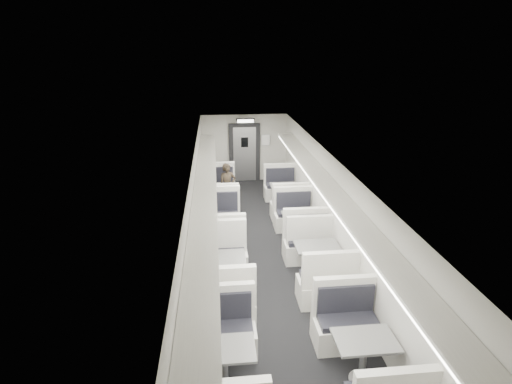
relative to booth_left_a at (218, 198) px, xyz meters
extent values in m
cube|color=black|center=(1.00, -3.21, -0.46)|extent=(3.00, 12.00, 0.12)
cube|color=white|center=(1.00, -3.21, 2.06)|extent=(3.00, 12.00, 0.12)
cube|color=beige|center=(1.00, 2.85, 0.80)|extent=(3.00, 0.12, 2.40)
cube|color=beige|center=(-0.56, -3.21, 0.80)|extent=(0.12, 12.00, 2.40)
cube|color=beige|center=(2.56, -3.21, 0.80)|extent=(0.12, 12.00, 2.40)
cube|color=white|center=(0.00, -0.82, -0.17)|extent=(1.11, 0.62, 0.47)
cube|color=black|center=(0.00, -0.79, 0.12)|extent=(0.99, 0.49, 0.10)
cube|color=white|center=(0.00, -1.04, 0.44)|extent=(1.11, 0.13, 0.73)
cube|color=white|center=(0.00, 0.82, -0.17)|extent=(1.11, 0.62, 0.47)
cube|color=black|center=(0.00, 0.79, 0.12)|extent=(0.99, 0.49, 0.10)
cube|color=white|center=(0.00, 1.04, 0.44)|extent=(1.11, 0.13, 0.73)
cylinder|color=#B4B4B6|center=(0.00, 0.00, -0.04)|extent=(0.10, 0.10, 0.72)
cylinder|color=#B4B4B6|center=(0.00, 0.00, -0.39)|extent=(0.38, 0.38, 0.03)
cube|color=slate|center=(0.00, 0.00, 0.36)|extent=(0.92, 0.63, 0.04)
cube|color=white|center=(0.00, -3.19, -0.16)|extent=(1.13, 0.63, 0.48)
cube|color=black|center=(0.00, -3.16, 0.13)|extent=(1.01, 0.50, 0.11)
cube|color=white|center=(0.00, -3.42, 0.45)|extent=(1.13, 0.13, 0.75)
cube|color=white|center=(0.00, -1.52, -0.16)|extent=(1.13, 0.63, 0.48)
cube|color=black|center=(0.00, -1.56, 0.13)|extent=(1.01, 0.50, 0.11)
cube|color=white|center=(0.00, -1.29, 0.45)|extent=(1.13, 0.13, 0.75)
cylinder|color=#B4B4B6|center=(0.00, -2.36, -0.03)|extent=(0.11, 0.11, 0.74)
cylinder|color=#B4B4B6|center=(0.00, -2.36, -0.39)|extent=(0.39, 0.39, 0.03)
cube|color=slate|center=(0.00, -2.36, 0.38)|extent=(0.94, 0.64, 0.04)
cube|color=white|center=(0.00, -5.12, -0.16)|extent=(1.15, 0.64, 0.49)
cube|color=black|center=(0.00, -5.09, 0.14)|extent=(1.02, 0.51, 0.11)
cube|color=white|center=(0.00, -5.36, 0.47)|extent=(1.15, 0.13, 0.76)
cube|color=white|center=(0.00, -3.42, -0.16)|extent=(1.15, 0.64, 0.49)
cube|color=black|center=(0.00, -3.46, 0.14)|extent=(1.02, 0.51, 0.11)
cube|color=white|center=(0.00, -3.19, 0.47)|extent=(1.15, 0.13, 0.76)
cylinder|color=#B4B4B6|center=(0.00, -4.27, -0.03)|extent=(0.11, 0.11, 0.75)
cylinder|color=#B4B4B6|center=(0.00, -4.27, -0.39)|extent=(0.39, 0.39, 0.03)
cube|color=slate|center=(0.00, -4.27, 0.39)|extent=(0.96, 0.65, 0.04)
cube|color=white|center=(0.00, -5.87, -0.18)|extent=(1.04, 0.58, 0.44)
cube|color=black|center=(0.00, -5.90, 0.09)|extent=(0.92, 0.46, 0.10)
cube|color=white|center=(0.00, -5.66, 0.38)|extent=(1.04, 0.12, 0.69)
cylinder|color=#B4B4B6|center=(0.00, -6.64, -0.06)|extent=(0.10, 0.10, 0.68)
cube|color=slate|center=(0.00, -6.64, 0.31)|extent=(0.86, 0.59, 0.04)
cube|color=white|center=(2.00, -0.72, -0.18)|extent=(1.03, 0.57, 0.44)
cube|color=black|center=(2.00, -0.69, 0.08)|extent=(0.91, 0.46, 0.10)
cube|color=white|center=(2.00, -0.93, 0.37)|extent=(1.03, 0.12, 0.68)
cube|color=white|center=(2.00, 0.79, -0.18)|extent=(1.03, 0.57, 0.44)
cube|color=black|center=(2.00, 0.77, 0.08)|extent=(0.91, 0.46, 0.10)
cube|color=white|center=(2.00, 1.00, 0.37)|extent=(1.03, 0.12, 0.68)
cylinder|color=#B4B4B6|center=(2.00, 0.04, -0.07)|extent=(0.10, 0.10, 0.67)
cylinder|color=#B4B4B6|center=(2.00, 0.04, -0.39)|extent=(0.35, 0.35, 0.03)
cube|color=slate|center=(2.00, 0.04, 0.31)|extent=(0.86, 0.58, 0.04)
cube|color=white|center=(2.00, -2.97, -0.18)|extent=(1.04, 0.58, 0.44)
cube|color=black|center=(2.00, -2.95, 0.09)|extent=(0.92, 0.46, 0.10)
cube|color=white|center=(2.00, -3.19, 0.38)|extent=(1.04, 0.12, 0.69)
cube|color=white|center=(2.00, -1.44, -0.18)|extent=(1.04, 0.58, 0.44)
cube|color=black|center=(2.00, -1.47, 0.09)|extent=(0.92, 0.46, 0.10)
cube|color=white|center=(2.00, -1.23, 0.38)|extent=(1.04, 0.12, 0.69)
cylinder|color=#B4B4B6|center=(2.00, -2.21, -0.06)|extent=(0.10, 0.10, 0.68)
cylinder|color=#B4B4B6|center=(2.00, -2.21, -0.39)|extent=(0.35, 0.35, 0.03)
cube|color=slate|center=(2.00, -2.21, 0.31)|extent=(0.86, 0.59, 0.04)
cube|color=white|center=(2.00, -4.72, -0.17)|extent=(1.10, 0.61, 0.47)
cube|color=black|center=(2.00, -4.69, 0.11)|extent=(0.97, 0.49, 0.10)
cube|color=white|center=(2.00, -4.94, 0.42)|extent=(1.10, 0.12, 0.72)
cube|color=white|center=(2.00, -3.11, -0.17)|extent=(1.10, 0.61, 0.47)
cube|color=black|center=(2.00, -3.14, 0.11)|extent=(0.97, 0.49, 0.10)
cube|color=white|center=(2.00, -2.88, 0.42)|extent=(1.10, 0.12, 0.72)
cylinder|color=#B4B4B6|center=(2.00, -3.91, -0.05)|extent=(0.10, 0.10, 0.71)
cylinder|color=#B4B4B6|center=(2.00, -3.91, -0.39)|extent=(0.37, 0.37, 0.03)
cube|color=slate|center=(2.00, -3.91, 0.35)|extent=(0.91, 0.62, 0.04)
cube|color=white|center=(2.00, -5.90, -0.18)|extent=(1.06, 0.59, 0.45)
cube|color=black|center=(2.00, -5.93, 0.09)|extent=(0.94, 0.47, 0.10)
cube|color=white|center=(2.00, -5.69, 0.39)|extent=(1.06, 0.12, 0.70)
cylinder|color=#B4B4B6|center=(2.00, -6.68, -0.06)|extent=(0.10, 0.10, 0.69)
cylinder|color=#B4B4B6|center=(2.00, -6.68, -0.39)|extent=(0.36, 0.36, 0.03)
cube|color=slate|center=(2.00, -6.68, 0.32)|extent=(0.88, 0.60, 0.04)
imported|color=black|center=(0.30, 0.18, 0.30)|extent=(0.59, 0.47, 1.40)
cube|color=black|center=(-0.49, 0.19, 0.95)|extent=(0.02, 1.18, 0.84)
cube|color=black|center=(-0.49, -2.01, 0.95)|extent=(0.02, 1.18, 0.84)
cube|color=black|center=(-0.49, -4.21, 0.95)|extent=(0.02, 1.18, 0.84)
cube|color=black|center=(-0.49, -6.41, 0.95)|extent=(0.02, 1.18, 0.84)
cube|color=white|center=(-0.26, -3.51, 1.52)|extent=(0.46, 10.40, 0.05)
cube|color=white|center=(-0.06, -3.51, 1.47)|extent=(0.05, 10.20, 0.04)
cube|color=white|center=(2.26, -3.51, 1.52)|extent=(0.46, 10.40, 0.05)
cube|color=white|center=(2.06, -3.51, 1.47)|extent=(0.05, 10.20, 0.04)
cube|color=black|center=(1.00, 2.73, 0.65)|extent=(1.10, 0.10, 2.10)
cube|color=#B4B4B6|center=(1.00, 2.70, 0.60)|extent=(0.80, 0.05, 1.95)
cube|color=black|center=(1.00, 2.66, 1.05)|extent=(0.25, 0.02, 0.35)
cube|color=black|center=(1.00, 2.24, 1.88)|extent=(0.62, 0.10, 0.16)
cube|color=white|center=(1.00, 2.18, 1.88)|extent=(0.54, 0.02, 0.10)
cube|color=white|center=(1.75, 2.71, 1.10)|extent=(0.32, 0.02, 0.40)
camera|label=1|loc=(-0.01, -11.07, 4.25)|focal=28.00mm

